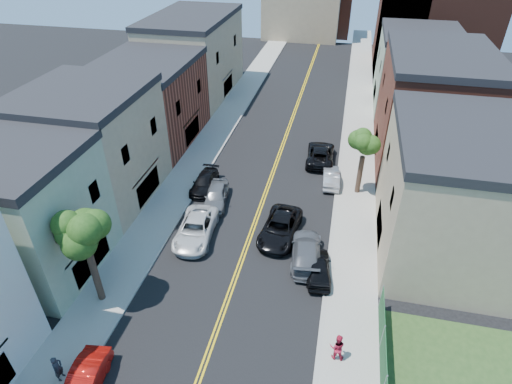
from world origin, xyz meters
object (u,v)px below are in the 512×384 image
Objects in this scene: white_pickup at (196,229)px; silver_car_right at (331,177)px; black_suv_lane at (280,228)px; black_car_right at (319,268)px; red_sedan at (84,384)px; grey_car_left at (216,196)px; black_car_left at (204,182)px; dark_car_right_far at (320,154)px; pedestrian_left at (58,368)px; pedestrian_right at (337,347)px; grey_car_right at (306,251)px.

silver_car_right is (9.51, 9.87, -0.11)m from white_pickup.
black_car_right is at bearing -42.19° from black_suv_lane.
black_car_right is (11.00, 11.06, -0.00)m from red_sedan.
grey_car_left is 11.43m from black_car_right.
red_sedan is 1.04× the size of silver_car_right.
dark_car_right_far is (9.67, 7.22, 0.14)m from black_car_left.
pedestrian_left reaches higher than black_suv_lane.
pedestrian_right is at bearing 90.74° from silver_car_right.
grey_car_right is at bearing -71.49° from pedestrian_right.
red_sedan is 2.53× the size of pedestrian_left.
silver_car_right is at bearing 16.33° from black_car_left.
black_car_left is at bearing 12.42° from silver_car_right.
black_car_left is 12.07m from dark_car_right_far.
red_sedan reaches higher than silver_car_right.
black_car_left is at bearing 151.93° from black_suv_lane.
white_pickup reaches higher than black_car_left.
grey_car_right is at bearing 89.21° from dark_car_right_far.
red_sedan is at bearing -103.96° from pedestrian_left.
red_sedan is 1.72m from pedestrian_left.
black_car_left is 0.84× the size of grey_car_right.
grey_car_right is at bearing -38.90° from black_suv_lane.
black_car_right is 6.47m from pedestrian_right.
silver_car_right is 2.43× the size of pedestrian_left.
grey_car_left is 0.80× the size of dark_car_right_far.
red_sedan is 16.52m from black_suv_lane.
red_sedan is at bearing -103.21° from grey_car_left.
white_pickup is 13.84m from pedestrian_right.
red_sedan is 15.60m from black_car_right.
dark_car_right_far is (9.67, 26.86, 0.08)m from red_sedan.
black_car_right is 16.57m from pedestrian_left.
black_car_right is 1.00× the size of silver_car_right.
grey_car_left reaches higher than black_car_right.
red_sedan is at bearing 37.82° from black_car_right.
dark_car_right_far is at bearing -94.78° from grey_car_right.
black_car_right is 0.73× the size of dark_car_right_far.
pedestrian_right reaches higher than black_car_right.
dark_car_right_far is at bearing -75.59° from silver_car_right.
silver_car_right is (9.30, 5.22, -0.10)m from grey_car_left.
red_sedan is 28.55m from dark_car_right_far.
white_pickup is 13.09m from pedestrian_left.
grey_car_left is 1.10× the size of black_car_right.
silver_car_right is (0.00, 11.87, -0.02)m from black_car_right.
dark_car_right_far reaches higher than white_pickup.
dark_car_right_far is at bearing 54.65° from white_pickup.
grey_car_right is (8.29, -5.29, -0.01)m from grey_car_left.
black_car_left is 11.48m from silver_car_right.
grey_car_right is 0.93× the size of dark_car_right_far.
white_pickup is at bearing -100.26° from grey_car_left.
grey_car_left is at bearing -50.17° from pedestrian_right.
pedestrian_left reaches higher than dark_car_right_far.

